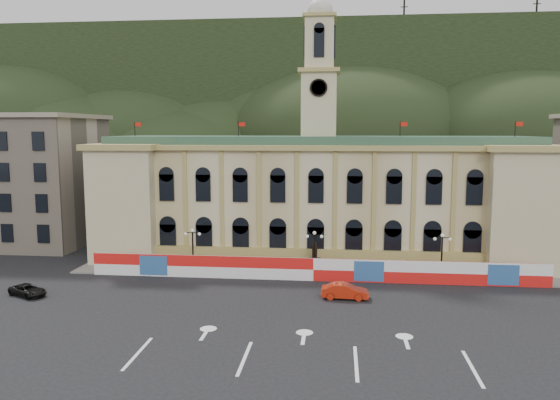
# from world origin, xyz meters

# --- Properties ---
(ground) EXTENTS (260.00, 260.00, 0.00)m
(ground) POSITION_xyz_m (0.00, 0.00, 0.00)
(ground) COLOR black
(ground) RESTS_ON ground
(lane_markings) EXTENTS (26.00, 10.00, 0.02)m
(lane_markings) POSITION_xyz_m (0.00, -5.00, 0.00)
(lane_markings) COLOR white
(lane_markings) RESTS_ON ground
(hill_ridge) EXTENTS (230.00, 80.00, 64.00)m
(hill_ridge) POSITION_xyz_m (0.03, 121.99, 19.48)
(hill_ridge) COLOR black
(hill_ridge) RESTS_ON ground
(city_hall) EXTENTS (56.20, 17.60, 37.10)m
(city_hall) POSITION_xyz_m (0.00, 27.63, 7.85)
(city_hall) COLOR beige
(city_hall) RESTS_ON ground
(side_building_left) EXTENTS (21.00, 17.00, 18.60)m
(side_building_left) POSITION_xyz_m (-43.00, 30.93, 9.33)
(side_building_left) COLOR #B6A48C
(side_building_left) RESTS_ON ground
(hoarding_fence) EXTENTS (50.00, 0.44, 2.50)m
(hoarding_fence) POSITION_xyz_m (0.06, 15.07, 1.25)
(hoarding_fence) COLOR red
(hoarding_fence) RESTS_ON ground
(pavement) EXTENTS (56.00, 5.50, 0.16)m
(pavement) POSITION_xyz_m (0.00, 17.75, 0.08)
(pavement) COLOR slate
(pavement) RESTS_ON ground
(statue) EXTENTS (1.40, 1.40, 3.72)m
(statue) POSITION_xyz_m (0.00, 18.00, 1.19)
(statue) COLOR #595651
(statue) RESTS_ON ground
(lamp_left) EXTENTS (1.96, 0.44, 5.15)m
(lamp_left) POSITION_xyz_m (-14.00, 17.00, 3.07)
(lamp_left) COLOR black
(lamp_left) RESTS_ON ground
(lamp_center) EXTENTS (1.96, 0.44, 5.15)m
(lamp_center) POSITION_xyz_m (0.00, 17.00, 3.07)
(lamp_center) COLOR black
(lamp_center) RESTS_ON ground
(lamp_right) EXTENTS (1.96, 0.44, 5.15)m
(lamp_right) POSITION_xyz_m (14.00, 17.00, 3.07)
(lamp_right) COLOR black
(lamp_right) RESTS_ON ground
(red_sedan) EXTENTS (1.89, 4.72, 1.52)m
(red_sedan) POSITION_xyz_m (3.37, 8.89, 0.76)
(red_sedan) COLOR #B6220D
(red_sedan) RESTS_ON ground
(black_suv) EXTENTS (5.10, 5.63, 1.16)m
(black_suv) POSITION_xyz_m (-27.99, 6.45, 0.58)
(black_suv) COLOR black
(black_suv) RESTS_ON ground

